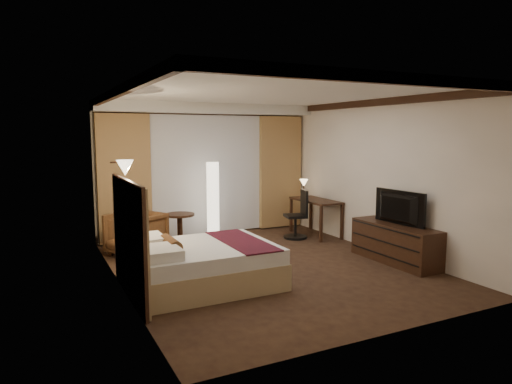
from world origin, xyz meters
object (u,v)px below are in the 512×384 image
desk (315,217)px  dresser (395,243)px  bed (203,265)px  floor_lamp (213,201)px  office_chair (295,214)px  armchair (136,232)px  side_table (180,230)px  television (395,207)px

desk → dresser: 2.26m
bed → dresser: dresser is taller
floor_lamp → dresser: size_ratio=0.96×
office_chair → armchair: bearing=-168.3°
side_table → bed: bearing=-99.4°
armchair → dresser: 4.39m
dresser → office_chair: bearing=104.4°
desk → television: 2.32m
dresser → side_table: bearing=136.7°
bed → television: bearing=-5.5°
office_chair → dresser: office_chair is taller
bed → desk: size_ratio=1.59×
office_chair → bed: bearing=-130.5°
bed → desk: desk is taller
floor_lamp → dresser: (2.07, -2.89, -0.46)m
armchair → television: (3.68, -2.33, 0.51)m
side_table → dresser: bearing=-43.3°
armchair → office_chair: size_ratio=0.83×
desk → dresser: size_ratio=0.76×
side_table → desk: size_ratio=0.49×
side_table → floor_lamp: (0.76, 0.22, 0.47)m
dresser → television: 0.61m
office_chair → side_table: bearing=-177.5°
desk → office_chair: size_ratio=1.25×
bed → television: size_ratio=1.92×
desk → office_chair: office_chair is taller
dresser → floor_lamp: bearing=125.6°
armchair → floor_lamp: 1.78m
side_table → office_chair: office_chair is taller
floor_lamp → dresser: floor_lamp is taller
dresser → television: bearing=180.0°
floor_lamp → dresser: 3.58m
dresser → television: television is taller
side_table → desk: desk is taller
armchair → floor_lamp: (1.65, 0.56, 0.37)m
bed → television: (3.19, -0.31, 0.64)m
floor_lamp → office_chair: bearing=-24.4°
armchair → side_table: bearing=80.7°
floor_lamp → desk: bearing=-17.4°
armchair → dresser: size_ratio=0.51×
bed → floor_lamp: size_ratio=1.25×
bed → armchair: (-0.50, 2.02, 0.13)m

